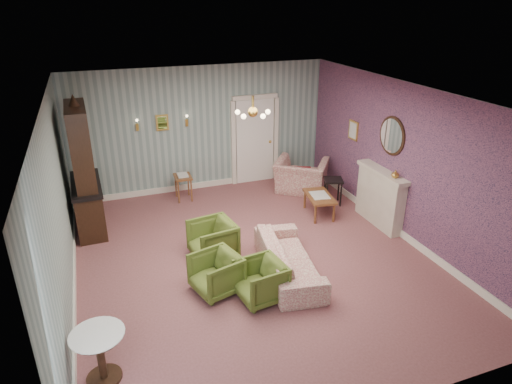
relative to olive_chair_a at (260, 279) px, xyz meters
name	(u,v)px	position (x,y,z in m)	size (l,w,h in m)	color
floor	(253,258)	(0.29, 1.13, -0.35)	(7.00, 7.00, 0.00)	#864E4F
ceiling	(253,96)	(0.29, 1.13, 2.55)	(7.00, 7.00, 0.00)	white
wall_back	(202,129)	(0.29, 4.63, 1.10)	(6.00, 6.00, 0.00)	slate
wall_front	(373,310)	(0.29, -2.37, 1.10)	(6.00, 6.00, 0.00)	slate
wall_left	(58,211)	(-2.71, 1.13, 1.10)	(7.00, 7.00, 0.00)	slate
wall_right	(404,162)	(3.29, 1.13, 1.10)	(7.00, 7.00, 0.00)	slate
wall_right_floral	(403,162)	(3.28, 1.13, 1.10)	(7.00, 7.00, 0.00)	#AB5570
door	(255,139)	(1.59, 4.59, 0.73)	(1.12, 0.12, 2.16)	white
olive_chair_a	(260,279)	(0.00, 0.00, 0.00)	(0.68, 0.63, 0.70)	#4F6122
olive_chair_b	(216,272)	(-0.58, 0.42, 0.00)	(0.69, 0.64, 0.71)	#4F6122
olive_chair_c	(212,238)	(-0.36, 1.44, 0.03)	(0.73, 0.69, 0.75)	#4F6122
sofa_chintz	(289,253)	(0.69, 0.49, 0.04)	(1.99, 0.58, 0.78)	#973D44
wingback_chair	(301,171)	(2.39, 3.59, 0.16)	(1.17, 0.76, 1.02)	#973D44
dresser	(83,166)	(-2.36, 3.39, 0.96)	(0.55, 1.57, 2.62)	black
fireplace	(380,197)	(3.15, 1.53, 0.23)	(0.30, 1.40, 1.16)	beige
mantel_vase	(395,174)	(3.13, 1.13, 0.89)	(0.15, 0.15, 0.15)	gold
oval_mirror	(392,136)	(3.25, 1.53, 1.50)	(0.04, 0.76, 0.84)	white
framed_print	(353,130)	(3.26, 2.88, 1.25)	(0.04, 0.34, 0.42)	gold
coffee_table	(319,205)	(2.20, 2.29, -0.12)	(0.49, 0.89, 0.46)	brown
side_table_black	(333,191)	(2.74, 2.69, -0.05)	(0.39, 0.39, 0.59)	black
pedestal_table	(101,357)	(-2.36, -0.83, 0.00)	(0.64, 0.64, 0.70)	black
nesting_table	(183,186)	(-0.33, 4.09, -0.04)	(0.37, 0.48, 0.62)	brown
gilt_mirror_back	(162,123)	(-0.61, 4.59, 1.35)	(0.28, 0.06, 0.36)	gold
sconce_left	(137,125)	(-1.16, 4.57, 1.35)	(0.16, 0.12, 0.30)	gold
sconce_right	(187,121)	(-0.06, 4.57, 1.35)	(0.16, 0.12, 0.30)	gold
chandelier	(253,113)	(0.29, 1.13, 2.28)	(0.56, 0.56, 0.36)	gold
burgundy_cushion	(302,174)	(2.34, 3.44, 0.13)	(0.38, 0.10, 0.38)	maroon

